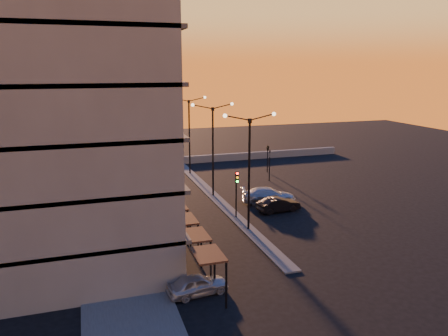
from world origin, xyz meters
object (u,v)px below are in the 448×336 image
Objects in this scene: traffic_light_main at (237,187)px; car_wagon at (269,195)px; streetlamp_mid at (213,142)px; car_sedan at (279,205)px; car_hatchback at (198,284)px.

traffic_light_main reaches higher than car_wagon.
streetlamp_mid is at bearing 90.00° from traffic_light_main.
car_sedan is 2.65m from car_wagon.
car_hatchback is 16.29m from car_sedan.
car_hatchback is at bearing 156.76° from car_wagon.
streetlamp_mid is 9.20m from car_sedan.
car_sedan is at bearing -170.82° from car_wagon.
car_hatchback is 0.69× the size of car_wagon.
car_wagon is (0.19, 2.64, 0.09)m from car_sedan.
car_hatchback is at bearing 133.29° from car_sedan.
streetlamp_mid reaches higher than car_wagon.
streetlamp_mid is 2.36× the size of car_sedan.
streetlamp_mid is 7.62m from traffic_light_main.
traffic_light_main is 1.18× the size of car_hatchback.
car_hatchback is at bearing -109.21° from streetlamp_mid.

